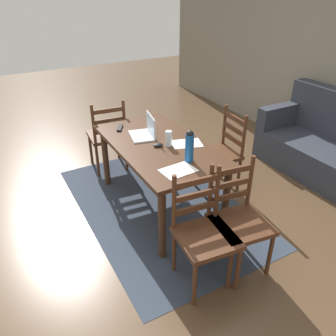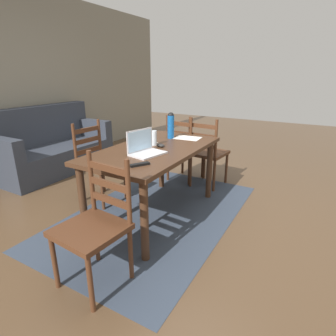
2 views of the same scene
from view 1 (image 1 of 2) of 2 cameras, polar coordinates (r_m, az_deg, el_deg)
ground_plane at (r=3.79m, az=-1.44°, el=-6.28°), size 14.00×14.00×0.00m
area_rug at (r=3.79m, az=-1.44°, el=-6.24°), size 2.51×1.59×0.01m
dining_table at (r=3.45m, az=-1.58°, el=2.66°), size 1.57×0.84×0.76m
chair_far_head at (r=3.92m, az=8.80°, el=2.58°), size 0.47×0.47×0.95m
chair_left_near at (r=4.37m, az=-10.15°, el=5.36°), size 0.48×0.48×0.95m
chair_right_far at (r=2.89m, az=11.69°, el=-8.62°), size 0.49×0.49×0.95m
chair_right_near at (r=2.72m, az=6.10°, el=-10.89°), size 0.48×0.48×0.95m
couch at (r=4.67m, az=26.11°, el=2.82°), size 1.80×0.80×1.00m
laptop at (r=3.55m, az=-3.81°, el=6.26°), size 0.36×0.28×0.23m
water_bottle at (r=3.00m, az=3.64°, el=3.78°), size 0.08×0.08×0.30m
drinking_glass at (r=3.33m, az=0.11°, el=5.00°), size 0.06×0.06×0.15m
computer_mouse at (r=3.33m, az=-1.68°, el=3.90°), size 0.08×0.11×0.03m
tv_remote at (r=3.78m, az=-8.09°, el=6.70°), size 0.17×0.12×0.02m
paper_stack_left at (r=2.92m, az=1.73°, el=-0.40°), size 0.23×0.31×0.00m
paper_stack_right at (r=3.40m, az=3.16°, el=4.14°), size 0.29×0.35×0.00m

